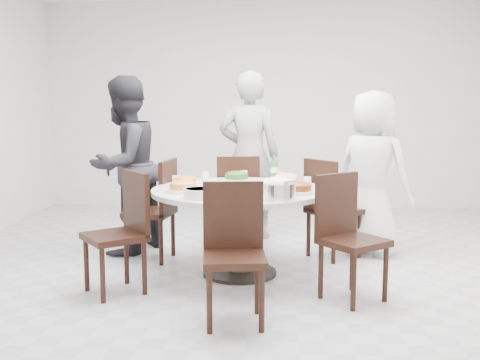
# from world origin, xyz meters

# --- Properties ---
(floor) EXTENTS (6.00, 6.00, 0.01)m
(floor) POSITION_xyz_m (0.00, 0.00, 0.00)
(floor) COLOR #B5B4BA
(floor) RESTS_ON ground
(wall_back) EXTENTS (6.00, 0.01, 2.80)m
(wall_back) POSITION_xyz_m (0.00, 3.00, 1.40)
(wall_back) COLOR silver
(wall_back) RESTS_ON ground
(wall_front) EXTENTS (6.00, 0.01, 2.80)m
(wall_front) POSITION_xyz_m (0.00, -3.00, 1.40)
(wall_front) COLOR silver
(wall_front) RESTS_ON ground
(dining_table) EXTENTS (1.50, 1.50, 0.75)m
(dining_table) POSITION_xyz_m (-0.13, -0.24, 0.38)
(dining_table) COLOR white
(dining_table) RESTS_ON floor
(chair_ne) EXTENTS (0.59, 0.59, 0.95)m
(chair_ne) POSITION_xyz_m (0.73, 0.39, 0.47)
(chair_ne) COLOR black
(chair_ne) RESTS_ON floor
(chair_n) EXTENTS (0.47, 0.47, 0.95)m
(chair_n) POSITION_xyz_m (-0.22, 0.72, 0.47)
(chair_n) COLOR black
(chair_n) RESTS_ON floor
(chair_nw) EXTENTS (0.48, 0.48, 0.95)m
(chair_nw) POSITION_xyz_m (-1.01, 0.19, 0.47)
(chair_nw) COLOR black
(chair_nw) RESTS_ON floor
(chair_sw) EXTENTS (0.59, 0.59, 0.95)m
(chair_sw) POSITION_xyz_m (-1.07, -0.79, 0.47)
(chair_sw) COLOR black
(chair_sw) RESTS_ON floor
(chair_s) EXTENTS (0.47, 0.47, 0.95)m
(chair_s) POSITION_xyz_m (-0.09, -1.37, 0.47)
(chair_s) COLOR black
(chair_s) RESTS_ON floor
(chair_se) EXTENTS (0.59, 0.59, 0.95)m
(chair_se) POSITION_xyz_m (0.77, -0.84, 0.47)
(chair_se) COLOR black
(chair_se) RESTS_ON floor
(diner_right) EXTENTS (0.93, 0.87, 1.59)m
(diner_right) POSITION_xyz_m (1.10, 0.53, 0.80)
(diner_right) COLOR silver
(diner_right) RESTS_ON floor
(diner_middle) EXTENTS (0.68, 0.46, 1.80)m
(diner_middle) POSITION_xyz_m (-0.12, 1.17, 0.90)
(diner_middle) COLOR black
(diner_middle) RESTS_ON floor
(diner_left) EXTENTS (0.95, 1.04, 1.73)m
(diner_left) POSITION_xyz_m (-1.30, 0.44, 0.86)
(diner_left) COLOR black
(diner_left) RESTS_ON floor
(dish_greens) EXTENTS (0.27, 0.27, 0.07)m
(dish_greens) POSITION_xyz_m (-0.19, 0.22, 0.79)
(dish_greens) COLOR white
(dish_greens) RESTS_ON dining_table
(dish_pale) EXTENTS (0.28, 0.28, 0.07)m
(dish_pale) POSITION_xyz_m (0.27, 0.08, 0.79)
(dish_pale) COLOR white
(dish_pale) RESTS_ON dining_table
(dish_orange) EXTENTS (0.24, 0.24, 0.06)m
(dish_orange) POSITION_xyz_m (-0.61, -0.11, 0.78)
(dish_orange) COLOR white
(dish_orange) RESTS_ON dining_table
(dish_redbrown) EXTENTS (0.29, 0.29, 0.07)m
(dish_redbrown) POSITION_xyz_m (0.36, -0.43, 0.79)
(dish_redbrown) COLOR white
(dish_redbrown) RESTS_ON dining_table
(dish_tofu) EXTENTS (0.29, 0.29, 0.08)m
(dish_tofu) POSITION_xyz_m (-0.59, -0.42, 0.79)
(dish_tofu) COLOR white
(dish_tofu) RESTS_ON dining_table
(rice_bowl) EXTENTS (0.29, 0.29, 0.12)m
(rice_bowl) POSITION_xyz_m (0.19, -0.70, 0.81)
(rice_bowl) COLOR silver
(rice_bowl) RESTS_ON dining_table
(soup_bowl) EXTENTS (0.24, 0.24, 0.08)m
(soup_bowl) POSITION_xyz_m (-0.41, -0.72, 0.79)
(soup_bowl) COLOR white
(soup_bowl) RESTS_ON dining_table
(beverage_bottle) EXTENTS (0.07, 0.07, 0.24)m
(beverage_bottle) POSITION_xyz_m (0.16, 0.27, 0.87)
(beverage_bottle) COLOR #336F2C
(beverage_bottle) RESTS_ON dining_table
(tea_cups) EXTENTS (0.07, 0.07, 0.08)m
(tea_cups) POSITION_xyz_m (-0.09, 0.36, 0.79)
(tea_cups) COLOR white
(tea_cups) RESTS_ON dining_table
(chopsticks) EXTENTS (0.24, 0.04, 0.01)m
(chopsticks) POSITION_xyz_m (-0.12, 0.38, 0.76)
(chopsticks) COLOR tan
(chopsticks) RESTS_ON dining_table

